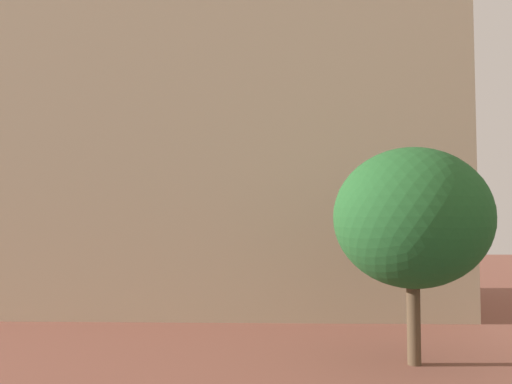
{
  "coord_description": "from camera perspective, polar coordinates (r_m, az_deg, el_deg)",
  "views": [
    {
      "loc": [
        -0.1,
        -0.96,
        4.01
      ],
      "look_at": [
        -0.44,
        9.27,
        4.61
      ],
      "focal_mm": 37.7,
      "sensor_mm": 36.0,
      "label": 1
    }
  ],
  "objects": [
    {
      "name": "tree_curb_far",
      "position": [
        16.16,
        16.21,
        -2.66
      ],
      "size": [
        4.52,
        4.52,
        6.22
      ],
      "color": "brown",
      "rests_on": "ground_plane"
    },
    {
      "name": "landmark_building",
      "position": [
        27.98,
        -5.03,
        8.27
      ],
      "size": [
        23.71,
        11.18,
        36.08
      ],
      "color": "beige",
      "rests_on": "ground_plane"
    }
  ]
}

